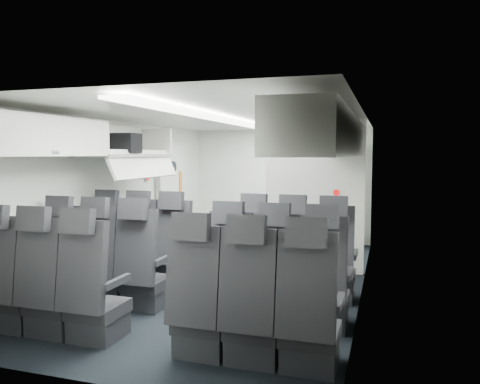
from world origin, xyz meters
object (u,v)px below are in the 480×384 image
Objects in this scene: seat_row_rear at (144,303)px; galley_unit at (328,194)px; seat_row_mid at (187,277)px; flight_attendant at (279,209)px; boarding_door at (170,196)px; carry_on_bag at (122,143)px; seat_row_front at (217,259)px.

galley_unit is (0.95, 5.05, 0.55)m from seat_row_rear.
flight_attendant is (0.26, 3.18, 0.37)m from seat_row_mid.
seat_row_rear is 4.10m from flight_attendant.
galley_unit is at bearing -22.19° from flight_attendant.
boarding_door reaches higher than flight_attendant.
boarding_door is 2.15m from carry_on_bag.
boarding_door is at bearing 112.87° from seat_row_rear.
boarding_door is at bearing -155.72° from galley_unit.
galley_unit is at bearing 73.72° from seat_row_front.
seat_row_front is 1.99m from carry_on_bag.
carry_on_bag reaches higher than boarding_door.
carry_on_bag is at bearing 143.04° from seat_row_mid.
galley_unit is (0.95, 4.15, 0.55)m from seat_row_mid.
carry_on_bag is at bearing 155.53° from flight_attendant.
seat_row_front is at bearing -173.50° from flight_attendant.
boarding_door is (-1.64, 2.09, 0.55)m from seat_row_front.
seat_row_mid is at bearing -171.66° from flight_attendant.
seat_row_mid is 2.15× the size of flight_attendant.
carry_on_bag is at bearing 174.24° from seat_row_front.
galley_unit is at bearing 79.35° from seat_row_rear.
boarding_door is (-1.64, 3.89, 0.55)m from seat_row_rear.
galley_unit is 1.21m from flight_attendant.
seat_row_front is 1.00× the size of seat_row_mid.
flight_attendant reaches higher than seat_row_rear.
flight_attendant is at bearing 83.45° from seat_row_front.
carry_on_bag reaches higher than seat_row_mid.
flight_attendant is 2.90m from carry_on_bag.
flight_attendant is at bearing 51.62° from carry_on_bag.
boarding_door is at bearing 128.16° from seat_row_front.
flight_attendant is at bearing 85.29° from seat_row_mid.
carry_on_bag is (-2.33, -3.11, 0.87)m from galley_unit.
flight_attendant is 3.56× the size of carry_on_bag.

